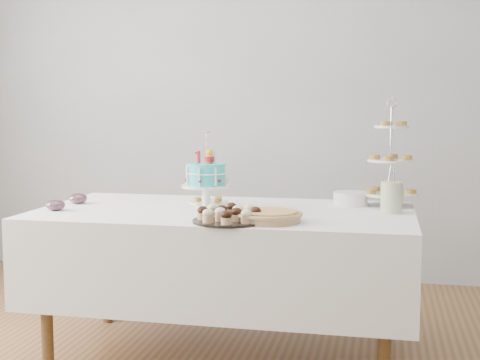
% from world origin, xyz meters
% --- Properties ---
extents(walls, '(5.04, 4.04, 2.70)m').
position_xyz_m(walls, '(0.00, 0.00, 1.35)').
color(walls, gray).
rests_on(walls, floor).
extents(table, '(1.92, 1.02, 0.77)m').
position_xyz_m(table, '(0.00, 0.30, 0.54)').
color(table, silver).
rests_on(table, floor).
extents(birthday_cake, '(0.26, 0.26, 0.40)m').
position_xyz_m(birthday_cake, '(-0.11, 0.35, 0.88)').
color(birthday_cake, white).
rests_on(birthday_cake, table).
extents(cupcake_tray, '(0.34, 0.34, 0.08)m').
position_xyz_m(cupcake_tray, '(0.11, -0.06, 0.81)').
color(cupcake_tray, black).
rests_on(cupcake_tray, table).
extents(pie, '(0.32, 0.32, 0.05)m').
position_xyz_m(pie, '(0.28, -0.01, 0.80)').
color(pie, tan).
rests_on(pie, table).
extents(tiered_stand, '(0.30, 0.30, 0.58)m').
position_xyz_m(tiered_stand, '(0.83, 0.63, 1.01)').
color(tiered_stand, silver).
rests_on(tiered_stand, table).
extents(plate_stack, '(0.18, 0.18, 0.07)m').
position_xyz_m(plate_stack, '(0.63, 0.60, 0.81)').
color(plate_stack, white).
rests_on(plate_stack, table).
extents(pastry_plate, '(0.21, 0.21, 0.03)m').
position_xyz_m(pastry_plate, '(-0.14, 0.52, 0.78)').
color(pastry_plate, white).
rests_on(pastry_plate, table).
extents(jam_bowl_a, '(0.10, 0.10, 0.06)m').
position_xyz_m(jam_bowl_a, '(-0.84, 0.09, 0.80)').
color(jam_bowl_a, silver).
rests_on(jam_bowl_a, table).
extents(jam_bowl_b, '(0.10, 0.10, 0.06)m').
position_xyz_m(jam_bowl_b, '(-0.84, 0.35, 0.80)').
color(jam_bowl_b, silver).
rests_on(jam_bowl_b, table).
extents(utensil_pitcher, '(0.11, 0.11, 0.24)m').
position_xyz_m(utensil_pitcher, '(0.84, 0.38, 0.85)').
color(utensil_pitcher, silver).
rests_on(utensil_pitcher, table).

